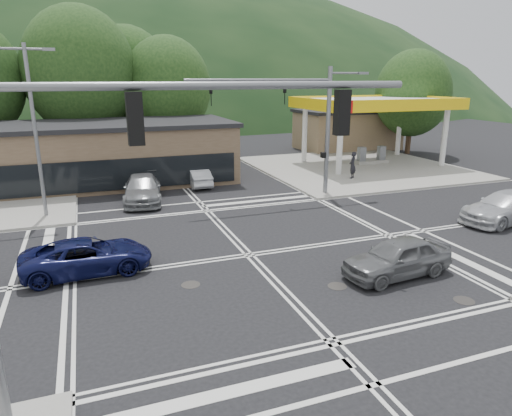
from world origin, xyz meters
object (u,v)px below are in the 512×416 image
object	(u,v)px
car_northbound	(142,189)
pedestrian	(353,165)
car_queue_a	(198,177)
car_silver_east	(506,207)
car_grey_center	(397,257)
car_queue_b	(180,160)
car_blue_west	(87,256)

from	to	relation	value
car_northbound	pedestrian	world-z (taller)	pedestrian
car_queue_a	pedestrian	distance (m)	11.37
pedestrian	car_silver_east	bearing A→B (deg)	55.49
car_grey_center	car_queue_b	world-z (taller)	car_queue_b
pedestrian	car_queue_a	bearing A→B (deg)	-56.08
car_blue_west	pedestrian	bearing A→B (deg)	-62.23
car_blue_west	car_queue_a	size ratio (longest dim) A/B	1.26
car_silver_east	pedestrian	bearing A→B (deg)	-176.15
car_northbound	car_queue_a	bearing A→B (deg)	42.67
car_northbound	car_queue_b	bearing A→B (deg)	73.17
car_silver_east	car_queue_a	xyz separation A→B (m)	(-13.25, 13.80, -0.16)
car_silver_east	car_northbound	xyz separation A→B (m)	(-17.39, 10.90, -0.01)
car_grey_center	pedestrian	bearing A→B (deg)	148.47
car_blue_west	pedestrian	size ratio (longest dim) A/B	2.49
car_silver_east	pedestrian	xyz separation A→B (m)	(-2.11, 11.59, 0.33)
car_queue_b	pedestrian	distance (m)	13.95
car_grey_center	pedestrian	xyz separation A→B (m)	(7.54, 15.24, 0.38)
car_blue_west	car_grey_center	xyz separation A→B (m)	(11.08, -4.45, 0.07)
car_queue_a	pedestrian	world-z (taller)	pedestrian
car_grey_center	car_blue_west	bearing A→B (deg)	-117.10
car_blue_west	car_queue_b	xyz separation A→B (m)	(7.48, 19.18, 0.17)
car_blue_west	pedestrian	xyz separation A→B (m)	(18.62, 10.79, 0.45)
car_queue_b	car_northbound	size ratio (longest dim) A/B	0.92
car_northbound	pedestrian	xyz separation A→B (m)	(15.27, 0.69, 0.34)
pedestrian	car_northbound	bearing A→B (deg)	-42.28
car_grey_center	car_queue_a	distance (m)	17.82
car_blue_west	car_silver_east	xyz separation A→B (m)	(20.74, -0.80, 0.12)
car_silver_east	car_grey_center	bearing A→B (deg)	-75.76
car_silver_east	car_queue_a	world-z (taller)	car_silver_east
car_queue_b	pedestrian	bearing A→B (deg)	150.76
car_grey_center	car_queue_a	bearing A→B (deg)	-173.56
car_grey_center	car_northbound	distance (m)	16.48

